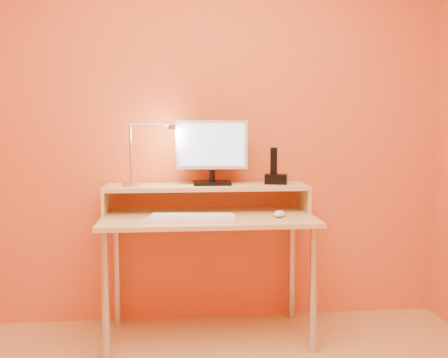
{
  "coord_description": "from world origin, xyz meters",
  "views": [
    {
      "loc": [
        -0.17,
        -1.62,
        1.23
      ],
      "look_at": [
        0.09,
        1.13,
        0.93
      ],
      "focal_mm": 40.02,
      "sensor_mm": 36.0,
      "label": 1
    }
  ],
  "objects": [
    {
      "name": "shelf_riser_left",
      "position": [
        -0.59,
        1.33,
        0.79
      ],
      "size": [
        0.02,
        0.3,
        0.14
      ],
      "primitive_type": "cube",
      "color": "tan",
      "rests_on": "desk_lower"
    },
    {
      "name": "lamp_post",
      "position": [
        -0.44,
        1.3,
        1.07
      ],
      "size": [
        0.01,
        0.01,
        0.33
      ],
      "primitive_type": "cylinder",
      "color": "#BABAC0",
      "rests_on": "lamp_base"
    },
    {
      "name": "mouse",
      "position": [
        0.4,
        1.1,
        0.74
      ],
      "size": [
        0.1,
        0.12,
        0.04
      ],
      "primitive_type": "ellipsoid",
      "rotation": [
        0.0,
        0.0,
        -0.43
      ],
      "color": "silver",
      "rests_on": "desk_lower"
    },
    {
      "name": "desk_leg_fl",
      "position": [
        -0.55,
        0.93,
        0.35
      ],
      "size": [
        0.04,
        0.04,
        0.69
      ],
      "primitive_type": "cylinder",
      "color": "#BABAC0",
      "rests_on": "floor"
    },
    {
      "name": "shelf_riser_right",
      "position": [
        0.59,
        1.33,
        0.79
      ],
      "size": [
        0.02,
        0.3,
        0.14
      ],
      "primitive_type": "cube",
      "color": "tan",
      "rests_on": "desk_lower"
    },
    {
      "name": "desk_leg_fr",
      "position": [
        0.55,
        0.93,
        0.35
      ],
      "size": [
        0.04,
        0.04,
        0.69
      ],
      "primitive_type": "cylinder",
      "color": "#BABAC0",
      "rests_on": "floor"
    },
    {
      "name": "lamp_base",
      "position": [
        -0.44,
        1.3,
        0.89
      ],
      "size": [
        0.1,
        0.1,
        0.02
      ],
      "primitive_type": "cylinder",
      "color": "#BABAC0",
      "rests_on": "desk_shelf"
    },
    {
      "name": "phone_dock",
      "position": [
        0.42,
        1.33,
        0.91
      ],
      "size": [
        0.15,
        0.13,
        0.06
      ],
      "primitive_type": "cube",
      "rotation": [
        0.0,
        0.0,
        -0.29
      ],
      "color": "black",
      "rests_on": "desk_shelf"
    },
    {
      "name": "keyboard",
      "position": [
        -0.1,
        1.04,
        0.73
      ],
      "size": [
        0.47,
        0.2,
        0.02
      ],
      "primitive_type": "cube",
      "rotation": [
        0.0,
        0.0,
        -0.11
      ],
      "color": "white",
      "rests_on": "desk_lower"
    },
    {
      "name": "desk_lower",
      "position": [
        0.0,
        1.18,
        0.71
      ],
      "size": [
        1.2,
        0.6,
        0.02
      ],
      "primitive_type": "cube",
      "color": "tan",
      "rests_on": "floor"
    },
    {
      "name": "lamp_arm",
      "position": [
        -0.32,
        1.3,
        1.24
      ],
      "size": [
        0.24,
        0.01,
        0.01
      ],
      "primitive_type": "cylinder",
      "rotation": [
        0.0,
        1.57,
        0.0
      ],
      "color": "#BABAC0",
      "rests_on": "lamp_post"
    },
    {
      "name": "monitor_neck",
      "position": [
        0.03,
        1.33,
        0.93
      ],
      "size": [
        0.04,
        0.04,
        0.07
      ],
      "primitive_type": "cylinder",
      "color": "black",
      "rests_on": "monitor_foot"
    },
    {
      "name": "desk_leg_bl",
      "position": [
        -0.55,
        1.43,
        0.35
      ],
      "size": [
        0.04,
        0.04,
        0.69
      ],
      "primitive_type": "cylinder",
      "color": "#BABAC0",
      "rests_on": "floor"
    },
    {
      "name": "phone_handset",
      "position": [
        0.41,
        1.33,
        1.02
      ],
      "size": [
        0.05,
        0.04,
        0.16
      ],
      "primitive_type": "cube",
      "rotation": [
        0.0,
        0.0,
        -0.29
      ],
      "color": "black",
      "rests_on": "phone_dock"
    },
    {
      "name": "phone_led",
      "position": [
        0.47,
        1.28,
        0.91
      ],
      "size": [
        0.01,
        0.0,
        0.04
      ],
      "primitive_type": "cube",
      "color": "#1372FF",
      "rests_on": "phone_dock"
    },
    {
      "name": "monitor_panel",
      "position": [
        0.03,
        1.34,
        1.12
      ],
      "size": [
        0.43,
        0.04,
        0.29
      ],
      "primitive_type": "cube",
      "rotation": [
        0.0,
        0.0,
        -0.02
      ],
      "color": "silver",
      "rests_on": "monitor_neck"
    },
    {
      "name": "remote_control",
      "position": [
        -0.31,
        1.05,
        0.73
      ],
      "size": [
        0.1,
        0.19,
        0.02
      ],
      "primitive_type": "cube",
      "rotation": [
        0.0,
        0.0,
        -0.27
      ],
      "color": "white",
      "rests_on": "desk_lower"
    },
    {
      "name": "lamp_head",
      "position": [
        -0.2,
        1.3,
        1.22
      ],
      "size": [
        0.04,
        0.04,
        0.03
      ],
      "primitive_type": "cylinder",
      "color": "#BABAC0",
      "rests_on": "lamp_arm"
    },
    {
      "name": "lamp_bulb",
      "position": [
        -0.2,
        1.3,
        1.2
      ],
      "size": [
        0.03,
        0.03,
        0.0
      ],
      "primitive_type": "cylinder",
      "color": "#FFEAC6",
      "rests_on": "lamp_head"
    },
    {
      "name": "monitor_foot",
      "position": [
        0.03,
        1.33,
        0.89
      ],
      "size": [
        0.22,
        0.16,
        0.02
      ],
      "primitive_type": "cube",
      "color": "black",
      "rests_on": "desk_shelf"
    },
    {
      "name": "monitor_screen",
      "position": [
        0.03,
        1.32,
        1.12
      ],
      "size": [
        0.39,
        0.01,
        0.25
      ],
      "primitive_type": "cube",
      "rotation": [
        0.0,
        0.0,
        -0.02
      ],
      "color": "#A6C7FF",
      "rests_on": "monitor_panel"
    },
    {
      "name": "desk_shelf",
      "position": [
        0.0,
        1.33,
        0.87
      ],
      "size": [
        1.2,
        0.3,
        0.02
      ],
      "primitive_type": "cube",
      "color": "tan",
      "rests_on": "desk_lower"
    },
    {
      "name": "desk_leg_br",
      "position": [
        0.55,
        1.43,
        0.35
      ],
      "size": [
        0.04,
        0.04,
        0.69
      ],
      "primitive_type": "cylinder",
      "color": "#BABAC0",
      "rests_on": "floor"
    },
    {
      "name": "wall_back",
      "position": [
        0.0,
        1.5,
        1.25
      ],
      "size": [
        3.0,
        0.04,
        2.5
      ],
      "primitive_type": "cube",
      "color": "orange",
      "rests_on": "floor"
    },
    {
      "name": "monitor_back",
      "position": [
        0.03,
        1.36,
        1.12
      ],
      "size": [
        0.38,
        0.02,
        0.25
      ],
      "primitive_type": "cube",
      "rotation": [
        0.0,
        0.0,
        -0.02
      ],
      "color": "black",
      "rests_on": "monitor_panel"
    }
  ]
}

